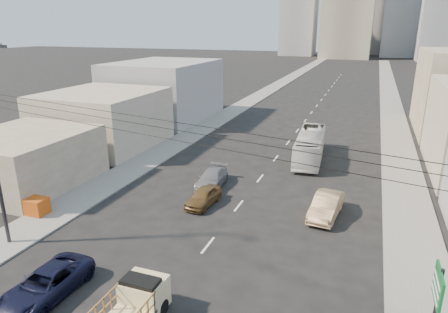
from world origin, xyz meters
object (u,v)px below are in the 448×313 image
Objects in this scene: sedan_grey at (212,178)px; green_sign at (436,301)px; sedan_tan at (326,206)px; navy_pickup at (47,284)px; crate_stack at (35,206)px; sedan_brown at (203,197)px; flatbed_pickup at (131,306)px; city_bus at (310,145)px.

green_sign reaches higher than sedan_grey.
sedan_tan is 1.02× the size of sedan_grey.
green_sign reaches higher than navy_pickup.
sedan_grey is 2.60× the size of crate_stack.
navy_pickup reaches higher than sedan_brown.
flatbed_pickup is 0.43× the size of city_bus.
flatbed_pickup is 5.13m from navy_pickup.
sedan_brown is 0.81× the size of sedan_tan.
flatbed_pickup is 11.98m from green_sign.
flatbed_pickup is at bearing -29.87° from crate_stack.
flatbed_pickup is at bearing -109.62° from sedan_tan.
sedan_brown is (3.04, 12.41, -0.04)m from navy_pickup.
city_bus is 26.73m from green_sign.
green_sign is at bearing -63.37° from sedan_tan.
green_sign is (14.47, -15.41, 3.06)m from sedan_grey.
city_bus is (8.77, 26.07, 0.73)m from navy_pickup.
sedan_tan is 9.84m from sedan_grey.
sedan_brown is 2.15× the size of crate_stack.
flatbed_pickup is at bearing -174.75° from green_sign.
sedan_grey is at bearing -126.75° from city_bus.
sedan_brown is 8.84m from sedan_tan.
crate_stack is at bearing -133.72° from city_bus.
green_sign reaches higher than flatbed_pickup.
navy_pickup is 1.30× the size of sedan_brown.
crate_stack is at bearing 150.13° from flatbed_pickup.
sedan_brown is at bearing 28.26° from crate_stack.
green_sign is at bearing -36.42° from sedan_brown.
sedan_tan is at bearing 12.30° from sedan_brown.
green_sign is (16.73, 0.65, 3.05)m from navy_pickup.
navy_pickup is at bearing -124.98° from sedan_tan.
city_bus reaches higher than sedan_tan.
green_sign reaches higher than city_bus.
navy_pickup is at bearing -112.28° from city_bus.
sedan_grey reaches higher than crate_stack.
sedan_grey is (2.25, 16.06, -0.02)m from navy_pickup.
flatbed_pickup is at bearing -101.59° from city_bus.
green_sign is at bearing -14.23° from crate_stack.
navy_pickup is 27.52m from city_bus.
flatbed_pickup reaches higher than crate_stack.
sedan_grey is at bearing 133.21° from green_sign.
green_sign is (11.63, 1.07, 2.65)m from flatbed_pickup.
crate_stack is (-16.21, -19.29, -0.74)m from city_bus.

